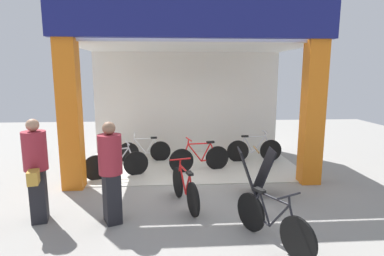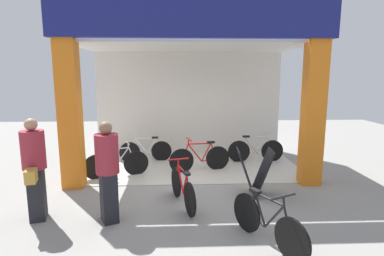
{
  "view_description": "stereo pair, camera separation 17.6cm",
  "coord_description": "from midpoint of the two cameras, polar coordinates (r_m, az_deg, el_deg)",
  "views": [
    {
      "loc": [
        -0.48,
        -6.52,
        2.42
      ],
      "look_at": [
        0.0,
        0.75,
        1.15
      ],
      "focal_mm": 29.08,
      "sensor_mm": 36.0,
      "label": 1
    },
    {
      "loc": [
        -0.31,
        -6.53,
        2.42
      ],
      "look_at": [
        0.0,
        0.75,
        1.15
      ],
      "focal_mm": 29.08,
      "sensor_mm": 36.0,
      "label": 2
    }
  ],
  "objects": [
    {
      "name": "sandwich_board_sign",
      "position": [
        6.44,
        10.78,
        -7.89
      ],
      "size": [
        0.74,
        0.6,
        0.96
      ],
      "color": "black",
      "rests_on": "ground"
    },
    {
      "name": "ground_plane",
      "position": [
        6.97,
        -0.32,
        -10.43
      ],
      "size": [
        19.19,
        19.19,
        0.0
      ],
      "primitive_type": "plane",
      "color": "gray",
      "rests_on": "ground"
    },
    {
      "name": "bicycle_inside_1",
      "position": [
        8.84,
        10.78,
        -3.91
      ],
      "size": [
        1.55,
        0.43,
        0.85
      ],
      "color": "black",
      "rests_on": "ground"
    },
    {
      "name": "pedestrian_1",
      "position": [
        5.72,
        -27.47,
        -6.7
      ],
      "size": [
        0.46,
        0.7,
        1.72
      ],
      "color": "black",
      "rests_on": "ground"
    },
    {
      "name": "bicycle_parked_1",
      "position": [
        5.85,
        -2.19,
        -11.04
      ],
      "size": [
        0.5,
        1.47,
        0.83
      ],
      "color": "black",
      "rests_on": "ground"
    },
    {
      "name": "bicycle_parked_0",
      "position": [
        4.75,
        13.38,
        -16.39
      ],
      "size": [
        0.72,
        1.39,
        0.84
      ],
      "color": "black",
      "rests_on": "ground"
    },
    {
      "name": "shop_facade",
      "position": [
        8.1,
        -1.01,
        7.45
      ],
      "size": [
        5.8,
        3.33,
        3.88
      ],
      "color": "beige",
      "rests_on": "ground"
    },
    {
      "name": "bicycle_inside_3",
      "position": [
        7.56,
        -14.38,
        -6.46
      ],
      "size": [
        1.45,
        0.56,
        0.83
      ],
      "color": "black",
      "rests_on": "ground"
    },
    {
      "name": "bicycle_inside_0",
      "position": [
        8.76,
        -9.23,
        -4.14
      ],
      "size": [
        1.44,
        0.4,
        0.79
      ],
      "color": "black",
      "rests_on": "ground"
    },
    {
      "name": "pedestrian_0",
      "position": [
        5.25,
        -15.61,
        -7.57
      ],
      "size": [
        0.5,
        0.5,
        1.68
      ],
      "color": "black",
      "rests_on": "ground"
    },
    {
      "name": "bicycle_inside_2",
      "position": [
        7.81,
        0.8,
        -5.54
      ],
      "size": [
        1.53,
        0.48,
        0.86
      ],
      "color": "black",
      "rests_on": "ground"
    }
  ]
}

